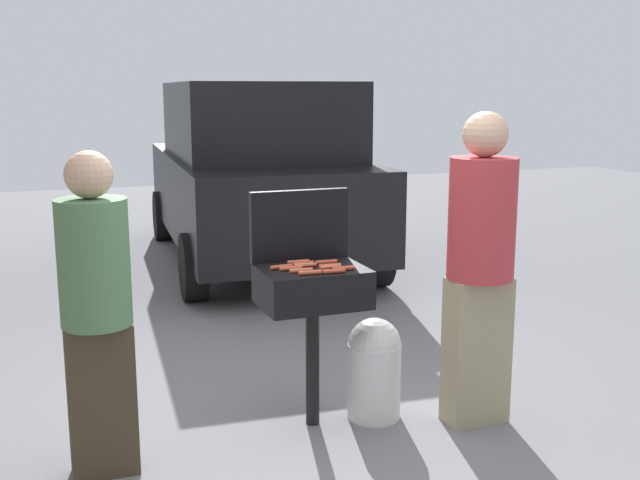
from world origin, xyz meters
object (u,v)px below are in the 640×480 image
(hot_dog_0, at_px, (326,262))
(hot_dog_9, at_px, (333,271))
(hot_dog_11, at_px, (305,265))
(hot_dog_4, at_px, (281,267))
(hot_dog_7, at_px, (301,270))
(hot_dog_3, at_px, (291,268))
(hot_dog_6, at_px, (343,268))
(hot_dog_5, at_px, (330,267))
(person_left, at_px, (96,304))
(hot_dog_8, at_px, (310,273))
(propane_tank, at_px, (374,366))
(bbq_grill, at_px, (312,293))
(hot_dog_10, at_px, (303,264))
(person_right, at_px, (480,259))
(hot_dog_1, at_px, (330,266))
(hot_dog_2, at_px, (298,262))
(parked_minivan, at_px, (255,172))

(hot_dog_0, bearing_deg, hot_dog_9, -100.96)
(hot_dog_11, bearing_deg, hot_dog_4, 177.27)
(hot_dog_7, height_order, hot_dog_9, same)
(hot_dog_3, relative_size, hot_dog_6, 1.00)
(hot_dog_3, bearing_deg, hot_dog_0, 17.49)
(hot_dog_5, distance_m, hot_dog_9, 0.09)
(hot_dog_5, bearing_deg, person_left, -175.18)
(hot_dog_8, bearing_deg, propane_tank, 13.26)
(hot_dog_0, relative_size, hot_dog_5, 1.00)
(bbq_grill, relative_size, hot_dog_5, 7.28)
(hot_dog_3, xyz_separation_m, hot_dog_10, (0.10, 0.08, 0.00))
(hot_dog_4, relative_size, person_right, 0.07)
(hot_dog_6, xyz_separation_m, propane_tank, (0.24, 0.08, -0.64))
(hot_dog_1, bearing_deg, hot_dog_7, -165.28)
(hot_dog_2, xyz_separation_m, parked_minivan, (0.95, 4.22, 0.07))
(hot_dog_9, bearing_deg, hot_dog_2, 111.46)
(hot_dog_7, bearing_deg, hot_dog_4, 122.66)
(propane_tank, bearing_deg, hot_dog_7, -175.02)
(hot_dog_2, relative_size, hot_dog_5, 1.00)
(hot_dog_10, relative_size, person_right, 0.07)
(bbq_grill, xyz_separation_m, hot_dog_9, (0.06, -0.16, 0.16))
(hot_dog_1, xyz_separation_m, hot_dog_6, (0.05, -0.08, 0.00))
(bbq_grill, relative_size, person_right, 0.52)
(parked_minivan, bearing_deg, hot_dog_9, 83.58)
(hot_dog_4, bearing_deg, bbq_grill, -10.62)
(hot_dog_4, xyz_separation_m, hot_dog_8, (0.11, -0.18, 0.00))
(hot_dog_0, distance_m, hot_dog_6, 0.18)
(hot_dog_2, bearing_deg, hot_dog_6, -52.24)
(hot_dog_9, bearing_deg, hot_dog_3, 144.23)
(bbq_grill, bearing_deg, person_left, -171.67)
(hot_dog_6, relative_size, hot_dog_8, 1.00)
(hot_dog_11, relative_size, person_right, 0.07)
(hot_dog_8, height_order, hot_dog_9, same)
(hot_dog_5, relative_size, propane_tank, 0.21)
(hot_dog_4, xyz_separation_m, hot_dog_10, (0.14, 0.03, 0.00))
(hot_dog_8, bearing_deg, hot_dog_7, 114.87)
(bbq_grill, xyz_separation_m, hot_dog_5, (0.08, -0.07, 0.16))
(hot_dog_9, relative_size, person_right, 0.07)
(person_left, height_order, parked_minivan, parked_minivan)
(hot_dog_0, distance_m, hot_dog_2, 0.16)
(bbq_grill, relative_size, hot_dog_8, 7.28)
(hot_dog_0, relative_size, hot_dog_8, 1.00)
(hot_dog_2, bearing_deg, hot_dog_9, -68.54)
(propane_tank, bearing_deg, hot_dog_11, 170.15)
(hot_dog_7, relative_size, person_left, 0.08)
(hot_dog_8, bearing_deg, parked_minivan, 77.77)
(hot_dog_7, relative_size, parked_minivan, 0.03)
(hot_dog_0, relative_size, parked_minivan, 0.03)
(hot_dog_5, xyz_separation_m, propane_tank, (0.29, 0.02, -0.64))
(hot_dog_3, bearing_deg, hot_dog_5, -13.09)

